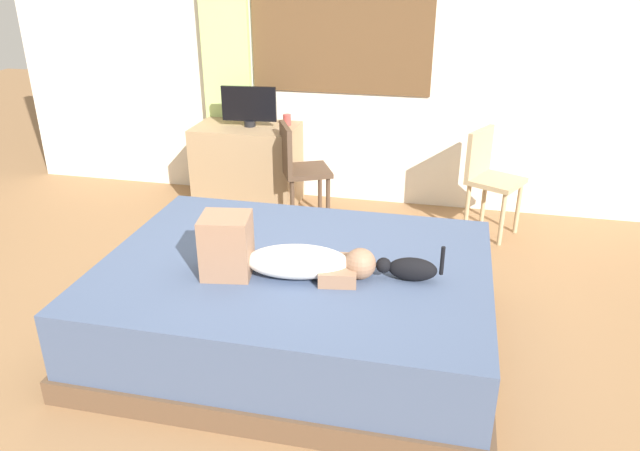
# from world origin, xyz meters

# --- Properties ---
(ground_plane) EXTENTS (16.00, 16.00, 0.00)m
(ground_plane) POSITION_xyz_m (0.00, 0.00, 0.00)
(ground_plane) COLOR olive
(back_wall_with_window) EXTENTS (6.40, 0.14, 2.90)m
(back_wall_with_window) POSITION_xyz_m (-0.00, 2.51, 1.45)
(back_wall_with_window) COLOR silver
(back_wall_with_window) RESTS_ON ground
(bed) EXTENTS (2.25, 1.69, 0.53)m
(bed) POSITION_xyz_m (0.13, 0.10, 0.26)
(bed) COLOR brown
(bed) RESTS_ON ground
(person_lying) EXTENTS (0.94, 0.39, 0.34)m
(person_lying) POSITION_xyz_m (0.09, -0.07, 0.64)
(person_lying) COLOR silver
(person_lying) RESTS_ON bed
(cat) EXTENTS (0.36, 0.12, 0.21)m
(cat) POSITION_xyz_m (0.78, 0.03, 0.59)
(cat) COLOR black
(cat) RESTS_ON bed
(desk) EXTENTS (0.90, 0.56, 0.74)m
(desk) POSITION_xyz_m (-0.84, 2.11, 0.37)
(desk) COLOR #997A56
(desk) RESTS_ON ground
(tv_monitor) EXTENTS (0.48, 0.10, 0.35)m
(tv_monitor) POSITION_xyz_m (-0.80, 2.11, 0.92)
(tv_monitor) COLOR black
(tv_monitor) RESTS_ON desk
(cup) EXTENTS (0.07, 0.07, 0.10)m
(cup) POSITION_xyz_m (-0.49, 2.22, 0.79)
(cup) COLOR #B23D38
(cup) RESTS_ON desk
(chair_by_desk) EXTENTS (0.51, 0.51, 0.86)m
(chair_by_desk) POSITION_xyz_m (-0.29, 1.81, 0.51)
(chair_by_desk) COLOR #4C3828
(chair_by_desk) RESTS_ON ground
(chair_spare) EXTENTS (0.51, 0.51, 0.86)m
(chair_spare) POSITION_xyz_m (1.25, 1.96, 0.51)
(chair_spare) COLOR tan
(chair_spare) RESTS_ON ground
(curtain_left) EXTENTS (0.44, 0.06, 2.58)m
(curtain_left) POSITION_xyz_m (-1.09, 2.39, 1.29)
(curtain_left) COLOR #ADCC75
(curtain_left) RESTS_ON ground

